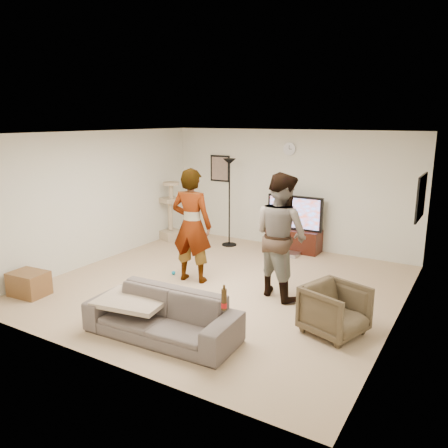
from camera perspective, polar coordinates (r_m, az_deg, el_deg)
The scene contains 24 objects.
floor at distance 7.51m, azimuth -0.24°, elevation -7.92°, with size 5.50×5.50×0.02m, color tan.
ceiling at distance 7.00m, azimuth -0.26°, elevation 11.66°, with size 5.50×5.50×0.02m, color white.
wall_back at distance 9.58m, azimuth 8.30°, elevation 4.41°, with size 5.50×0.04×2.50m, color silver.
wall_front at distance 5.08m, azimuth -16.53°, elevation -4.04°, with size 5.50×0.04×2.50m, color silver.
wall_left at distance 8.87m, azimuth -15.68°, elevation 3.34°, with size 0.04×5.50×2.50m, color silver.
wall_right at distance 6.23m, azimuth 21.95°, elevation -1.26°, with size 0.04×5.50×2.50m, color silver.
wall_clock at distance 9.46m, azimuth 8.40°, elevation 9.48°, with size 0.26×0.26×0.04m, color silver.
wall_speaker at distance 9.50m, azimuth 8.18°, elevation 5.14°, with size 0.25×0.10×0.10m, color black.
picture_back at distance 10.28m, azimuth -0.52°, elevation 7.13°, with size 0.42×0.03×0.52m, color #79645C.
picture_right at distance 7.74m, azimuth 23.90°, elevation 3.16°, with size 0.03×0.78×0.62m, color #FFBB5F.
tv_stand at distance 9.47m, azimuth 8.93°, elevation -2.00°, with size 1.12×0.45×0.47m, color black.
console_box at distance 9.16m, azimuth 8.29°, elevation -3.82°, with size 0.40×0.30×0.07m, color #B5B5C1.
tv at distance 9.34m, azimuth 9.06°, elevation 1.46°, with size 1.19×0.08×0.70m, color black.
tv_screen at distance 9.30m, azimuth 8.95°, elevation 1.41°, with size 1.09×0.01×0.62m, color #5191FC.
floor_lamp at distance 9.59m, azimuth 0.68°, elevation 2.71°, with size 0.32×0.32×1.89m, color black.
cat_tree at distance 10.21m, azimuth -6.91°, elevation 1.73°, with size 0.43×0.43×1.35m, color tan.
person_left at distance 7.47m, azimuth -4.16°, elevation -0.21°, with size 0.71×0.46×1.94m, color #ABABAB.
person_right at distance 6.89m, azimuth 7.28°, elevation -1.45°, with size 0.94×0.73×1.94m, color #405F9F.
sofa at distance 5.80m, azimuth -7.96°, elevation -11.52°, with size 1.99×0.78×0.58m, color #564C49.
throw_blanket at distance 6.05m, azimuth -11.58°, elevation -9.55°, with size 0.90×0.70×0.06m, color #C6AF94.
beer_bottle at distance 5.15m, azimuth 0.01°, elevation -9.65°, with size 0.06×0.06×0.25m, color #3B270F.
armchair at distance 5.98m, azimuth 14.00°, elevation -10.64°, with size 0.70×0.72×0.65m, color #453928.
side_table at distance 7.70m, azimuth -23.72°, elevation -7.00°, with size 0.57×0.42×0.38m, color brown.
toy_ball at distance 8.03m, azimuth -6.49°, elevation -6.24°, with size 0.07×0.07×0.07m, color #1084AF.
Camera 1 is at (3.61, -5.99, 2.72)m, focal length 35.68 mm.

